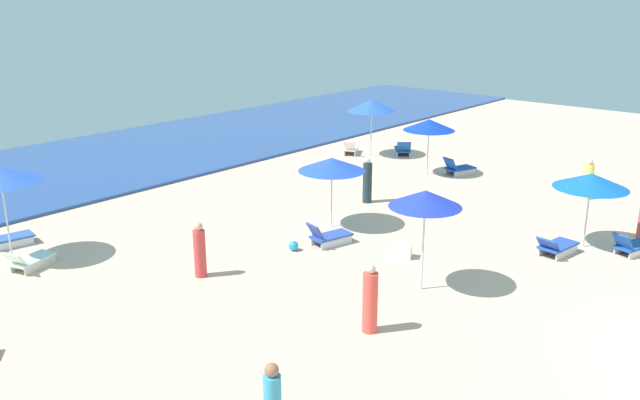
{
  "coord_description": "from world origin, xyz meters",
  "views": [
    {
      "loc": [
        -14.36,
        -1.72,
        7.29
      ],
      "look_at": [
        1.39,
        11.97,
        0.8
      ],
      "focal_mm": 37.79,
      "sensor_mm": 36.0,
      "label": 1
    }
  ],
  "objects_px": {
    "umbrella_4": "(0,175)",
    "lounge_chair_0_1": "(403,149)",
    "lounge_chair_4_1": "(30,260)",
    "beachgoer_3": "(200,251)",
    "beachgoer_6": "(370,301)",
    "umbrella_0": "(372,105)",
    "umbrella_1": "(425,199)",
    "umbrella_2": "(591,181)",
    "lounge_chair_4_0": "(8,238)",
    "lounge_chair_2_0": "(632,246)",
    "lounge_chair_3_0": "(458,168)",
    "lounge_chair_5_0": "(328,236)",
    "lounge_chair_2_1": "(556,246)",
    "umbrella_5": "(332,164)",
    "beachgoer_0": "(367,182)",
    "lounge_chair_0_0": "(351,148)",
    "beach_ball_1": "(293,246)",
    "umbrella_3": "(429,125)",
    "cooler_box_0": "(401,251)",
    "beachgoer_4": "(588,180)"
  },
  "relations": [
    {
      "from": "lounge_chair_2_1",
      "to": "beachgoer_6",
      "type": "bearing_deg",
      "value": 87.5
    },
    {
      "from": "beachgoer_3",
      "to": "beachgoer_6",
      "type": "xyz_separation_m",
      "value": [
        0.51,
        -5.24,
        0.04
      ]
    },
    {
      "from": "umbrella_4",
      "to": "lounge_chair_0_1",
      "type": "bearing_deg",
      "value": -3.37
    },
    {
      "from": "umbrella_1",
      "to": "umbrella_3",
      "type": "relative_size",
      "value": 1.14
    },
    {
      "from": "umbrella_1",
      "to": "lounge_chair_2_1",
      "type": "relative_size",
      "value": 1.8
    },
    {
      "from": "beachgoer_3",
      "to": "beachgoer_6",
      "type": "height_order",
      "value": "beachgoer_6"
    },
    {
      "from": "beachgoer_0",
      "to": "lounge_chair_2_1",
      "type": "bearing_deg",
      "value": 25.76
    },
    {
      "from": "lounge_chair_2_1",
      "to": "umbrella_4",
      "type": "bearing_deg",
      "value": 50.3
    },
    {
      "from": "lounge_chair_4_0",
      "to": "beachgoer_3",
      "type": "xyz_separation_m",
      "value": [
        2.34,
        -6.05,
        0.45
      ]
    },
    {
      "from": "lounge_chair_0_0",
      "to": "lounge_chair_4_1",
      "type": "relative_size",
      "value": 1.01
    },
    {
      "from": "cooler_box_0",
      "to": "beachgoer_3",
      "type": "bearing_deg",
      "value": 29.14
    },
    {
      "from": "lounge_chair_4_0",
      "to": "beachgoer_0",
      "type": "relative_size",
      "value": 0.86
    },
    {
      "from": "lounge_chair_0_1",
      "to": "umbrella_5",
      "type": "bearing_deg",
      "value": 71.87
    },
    {
      "from": "umbrella_0",
      "to": "umbrella_1",
      "type": "distance_m",
      "value": 14.6
    },
    {
      "from": "beachgoer_6",
      "to": "lounge_chair_0_1",
      "type": "bearing_deg",
      "value": -166.67
    },
    {
      "from": "umbrella_2",
      "to": "lounge_chair_4_0",
      "type": "height_order",
      "value": "umbrella_2"
    },
    {
      "from": "lounge_chair_0_0",
      "to": "umbrella_3",
      "type": "height_order",
      "value": "umbrella_3"
    },
    {
      "from": "lounge_chair_0_0",
      "to": "beachgoer_4",
      "type": "distance_m",
      "value": 10.92
    },
    {
      "from": "umbrella_4",
      "to": "lounge_chair_4_1",
      "type": "height_order",
      "value": "umbrella_4"
    },
    {
      "from": "lounge_chair_0_0",
      "to": "beachgoer_6",
      "type": "xyz_separation_m",
      "value": [
        -13.16,
        -10.99,
        0.48
      ]
    },
    {
      "from": "umbrella_5",
      "to": "umbrella_1",
      "type": "bearing_deg",
      "value": -114.18
    },
    {
      "from": "umbrella_5",
      "to": "beachgoer_6",
      "type": "distance_m",
      "value": 7.19
    },
    {
      "from": "umbrella_0",
      "to": "lounge_chair_3_0",
      "type": "xyz_separation_m",
      "value": [
        -0.26,
        -4.74,
        -2.07
      ]
    },
    {
      "from": "lounge_chair_2_0",
      "to": "lounge_chair_0_0",
      "type": "bearing_deg",
      "value": -0.52
    },
    {
      "from": "lounge_chair_2_1",
      "to": "lounge_chair_3_0",
      "type": "bearing_deg",
      "value": -34.29
    },
    {
      "from": "lounge_chair_0_1",
      "to": "beachgoer_0",
      "type": "distance_m",
      "value": 7.71
    },
    {
      "from": "lounge_chair_4_0",
      "to": "lounge_chair_5_0",
      "type": "xyz_separation_m",
      "value": [
        6.34,
        -7.13,
        0.02
      ]
    },
    {
      "from": "lounge_chair_2_1",
      "to": "beachgoer_0",
      "type": "relative_size",
      "value": 0.89
    },
    {
      "from": "umbrella_5",
      "to": "lounge_chair_3_0",
      "type": "bearing_deg",
      "value": 1.36
    },
    {
      "from": "beach_ball_1",
      "to": "lounge_chair_4_1",
      "type": "bearing_deg",
      "value": 141.82
    },
    {
      "from": "lounge_chair_2_0",
      "to": "beachgoer_3",
      "type": "height_order",
      "value": "beachgoer_3"
    },
    {
      "from": "umbrella_1",
      "to": "umbrella_3",
      "type": "bearing_deg",
      "value": 31.64
    },
    {
      "from": "beachgoer_4",
      "to": "beach_ball_1",
      "type": "height_order",
      "value": "beachgoer_4"
    },
    {
      "from": "umbrella_4",
      "to": "beachgoer_0",
      "type": "distance_m",
      "value": 11.9
    },
    {
      "from": "umbrella_0",
      "to": "beachgoer_4",
      "type": "xyz_separation_m",
      "value": [
        -0.19,
        -10.02,
        -1.65
      ]
    },
    {
      "from": "umbrella_3",
      "to": "beachgoer_6",
      "type": "bearing_deg",
      "value": -152.88
    },
    {
      "from": "umbrella_3",
      "to": "cooler_box_0",
      "type": "bearing_deg",
      "value": -152.12
    },
    {
      "from": "lounge_chair_3_0",
      "to": "beachgoer_4",
      "type": "xyz_separation_m",
      "value": [
        0.07,
        -5.29,
        0.42
      ]
    },
    {
      "from": "lounge_chair_2_1",
      "to": "umbrella_0",
      "type": "bearing_deg",
      "value": -21.08
    },
    {
      "from": "umbrella_3",
      "to": "beachgoer_3",
      "type": "distance_m",
      "value": 13.01
    },
    {
      "from": "umbrella_0",
      "to": "lounge_chair_5_0",
      "type": "bearing_deg",
      "value": -149.37
    },
    {
      "from": "beachgoer_6",
      "to": "lounge_chair_4_1",
      "type": "bearing_deg",
      "value": -88.83
    },
    {
      "from": "lounge_chair_2_0",
      "to": "umbrella_4",
      "type": "relative_size",
      "value": 0.54
    },
    {
      "from": "lounge_chair_2_0",
      "to": "lounge_chair_3_0",
      "type": "bearing_deg",
      "value": -11.5
    },
    {
      "from": "umbrella_1",
      "to": "lounge_chair_3_0",
      "type": "relative_size",
      "value": 1.79
    },
    {
      "from": "umbrella_0",
      "to": "beachgoer_4",
      "type": "height_order",
      "value": "umbrella_0"
    },
    {
      "from": "lounge_chair_0_1",
      "to": "lounge_chair_5_0",
      "type": "relative_size",
      "value": 1.0
    },
    {
      "from": "lounge_chair_2_0",
      "to": "lounge_chair_2_1",
      "type": "bearing_deg",
      "value": 60.14
    },
    {
      "from": "umbrella_5",
      "to": "beachgoer_0",
      "type": "relative_size",
      "value": 1.39
    },
    {
      "from": "umbrella_2",
      "to": "beachgoer_6",
      "type": "bearing_deg",
      "value": 168.75
    }
  ]
}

